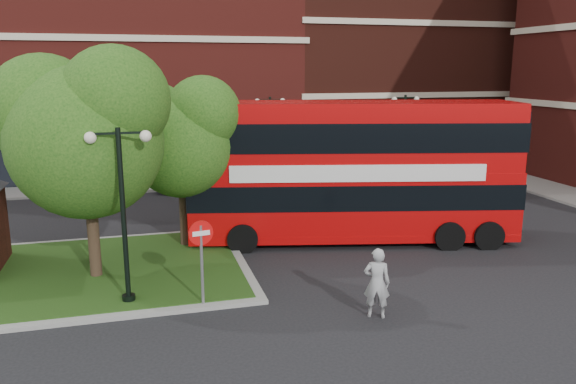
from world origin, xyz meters
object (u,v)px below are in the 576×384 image
object	(u,v)px
bus	(353,162)
car_silver	(192,180)
car_white	(384,169)
woman	(377,283)

from	to	relation	value
bus	car_silver	distance (m)	11.63
bus	car_white	bearing A→B (deg)	72.12
bus	woman	world-z (taller)	bus
car_silver	car_white	bearing A→B (deg)	-82.22
bus	car_white	size ratio (longest dim) A/B	3.05
bus	car_silver	xyz separation A→B (m)	(-5.11, 10.17, -2.41)
woman	car_silver	xyz separation A→B (m)	(-3.22, 16.82, -0.32)
car_silver	car_white	size ratio (longest dim) A/B	0.91
bus	car_white	distance (m)	12.41
woman	car_white	size ratio (longest dim) A/B	0.47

